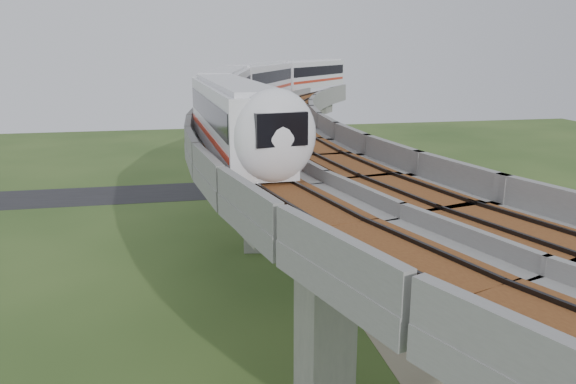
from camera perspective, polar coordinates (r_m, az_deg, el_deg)
name	(u,v)px	position (r m, az deg, el deg)	size (l,w,h in m)	color
ground	(267,307)	(35.61, -2.20, -11.59)	(160.00, 160.00, 0.00)	#2F491D
dirt_lot	(489,301)	(38.45, 19.76, -10.40)	(18.00, 26.00, 0.04)	gray
asphalt_road	(224,190)	(63.73, -6.47, 0.24)	(60.00, 8.00, 0.03)	#232326
viaduct	(329,162)	(33.44, 4.17, 3.08)	(19.58, 73.98, 11.40)	#99968E
metro_train	(268,86)	(50.35, -2.06, 10.71)	(22.00, 58.39, 3.64)	silver
fence	(414,283)	(37.89, 12.70, -9.03)	(3.87, 38.73, 1.50)	#2D382D
tree_0	(339,176)	(58.68, 5.19, 1.68)	(3.17, 3.17, 4.01)	#382314
tree_1	(341,193)	(52.70, 5.36, -0.14)	(2.16, 2.16, 3.29)	#382314
tree_2	(337,224)	(43.74, 5.04, -3.21)	(2.71, 2.71, 3.53)	#382314
tree_3	(350,251)	(38.85, 6.32, -6.02)	(2.48, 2.48, 3.14)	#382314
tree_4	(402,290)	(33.54, 11.55, -9.72)	(2.78, 2.78, 3.25)	#382314
tree_5	(479,349)	(27.10, 18.83, -14.84)	(3.15, 3.15, 4.08)	#382314
car_red	(506,285)	(39.55, 21.30, -8.79)	(1.36, 3.89, 1.28)	#AB0F1A
car_dark	(392,250)	(43.86, 10.53, -5.85)	(1.49, 3.66, 1.06)	black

